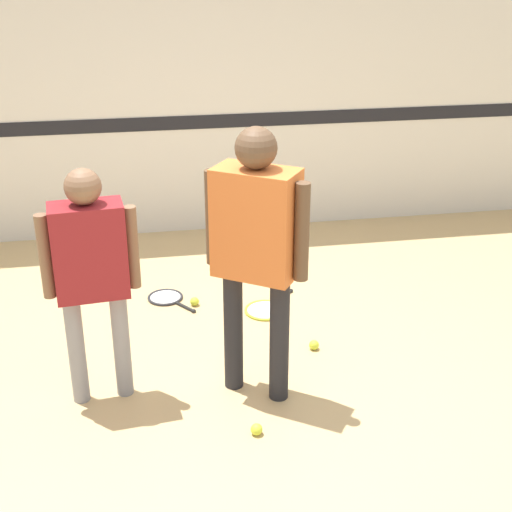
{
  "coord_description": "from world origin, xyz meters",
  "views": [
    {
      "loc": [
        -0.56,
        -3.35,
        2.48
      ],
      "look_at": [
        0.07,
        0.21,
        0.89
      ],
      "focal_mm": 50.0,
      "sensor_mm": 36.0,
      "label": 1
    }
  ],
  "objects_px": {
    "racket_second_spare": "(267,309)",
    "tennis_ball_stray_left": "(314,345)",
    "person_student_left": "(91,263)",
    "racket_spare_on_floor": "(167,298)",
    "person_instructor": "(256,238)",
    "tennis_ball_near_instructor": "(257,429)",
    "tennis_ball_by_spare_racket": "(195,301)"
  },
  "relations": [
    {
      "from": "person_instructor",
      "to": "person_student_left",
      "type": "bearing_deg",
      "value": -152.31
    },
    {
      "from": "person_instructor",
      "to": "racket_second_spare",
      "type": "xyz_separation_m",
      "value": [
        0.26,
        1.0,
        -0.99
      ]
    },
    {
      "from": "person_instructor",
      "to": "racket_spare_on_floor",
      "type": "height_order",
      "value": "person_instructor"
    },
    {
      "from": "racket_second_spare",
      "to": "racket_spare_on_floor",
      "type": "bearing_deg",
      "value": 109.35
    },
    {
      "from": "person_instructor",
      "to": "racket_second_spare",
      "type": "height_order",
      "value": "person_instructor"
    },
    {
      "from": "tennis_ball_by_spare_racket",
      "to": "tennis_ball_stray_left",
      "type": "bearing_deg",
      "value": -46.55
    },
    {
      "from": "person_student_left",
      "to": "tennis_ball_stray_left",
      "type": "bearing_deg",
      "value": 6.58
    },
    {
      "from": "person_student_left",
      "to": "racket_spare_on_floor",
      "type": "xyz_separation_m",
      "value": [
        0.45,
        1.2,
        -0.86
      ]
    },
    {
      "from": "racket_spare_on_floor",
      "to": "tennis_ball_near_instructor",
      "type": "height_order",
      "value": "tennis_ball_near_instructor"
    },
    {
      "from": "racket_spare_on_floor",
      "to": "tennis_ball_by_spare_racket",
      "type": "relative_size",
      "value": 7.08
    },
    {
      "from": "tennis_ball_near_instructor",
      "to": "tennis_ball_stray_left",
      "type": "xyz_separation_m",
      "value": [
        0.53,
        0.82,
        0.0
      ]
    },
    {
      "from": "racket_spare_on_floor",
      "to": "racket_second_spare",
      "type": "height_order",
      "value": "same"
    },
    {
      "from": "racket_spare_on_floor",
      "to": "tennis_ball_by_spare_racket",
      "type": "xyz_separation_m",
      "value": [
        0.2,
        -0.14,
        0.02
      ]
    },
    {
      "from": "person_instructor",
      "to": "tennis_ball_stray_left",
      "type": "height_order",
      "value": "person_instructor"
    },
    {
      "from": "person_instructor",
      "to": "person_student_left",
      "type": "distance_m",
      "value": 0.92
    },
    {
      "from": "person_student_left",
      "to": "tennis_ball_by_spare_racket",
      "type": "height_order",
      "value": "person_student_left"
    },
    {
      "from": "racket_spare_on_floor",
      "to": "tennis_ball_by_spare_racket",
      "type": "distance_m",
      "value": 0.24
    },
    {
      "from": "racket_second_spare",
      "to": "tennis_ball_stray_left",
      "type": "xyz_separation_m",
      "value": [
        0.21,
        -0.59,
        0.02
      ]
    },
    {
      "from": "racket_spare_on_floor",
      "to": "tennis_ball_by_spare_racket",
      "type": "height_order",
      "value": "tennis_ball_by_spare_racket"
    },
    {
      "from": "tennis_ball_near_instructor",
      "to": "tennis_ball_by_spare_racket",
      "type": "height_order",
      "value": "same"
    },
    {
      "from": "tennis_ball_near_instructor",
      "to": "person_student_left",
      "type": "bearing_deg",
      "value": 148.31
    },
    {
      "from": "racket_second_spare",
      "to": "tennis_ball_stray_left",
      "type": "bearing_deg",
      "value": -118.47
    },
    {
      "from": "tennis_ball_near_instructor",
      "to": "racket_spare_on_floor",
      "type": "bearing_deg",
      "value": 102.83
    },
    {
      "from": "tennis_ball_near_instructor",
      "to": "racket_second_spare",
      "type": "bearing_deg",
      "value": 77.04
    },
    {
      "from": "racket_second_spare",
      "to": "tennis_ball_near_instructor",
      "type": "xyz_separation_m",
      "value": [
        -0.32,
        -1.41,
        0.02
      ]
    },
    {
      "from": "person_student_left",
      "to": "racket_spare_on_floor",
      "type": "bearing_deg",
      "value": 63.8
    },
    {
      "from": "person_instructor",
      "to": "tennis_ball_stray_left",
      "type": "bearing_deg",
      "value": 75.34
    },
    {
      "from": "person_instructor",
      "to": "tennis_ball_near_instructor",
      "type": "distance_m",
      "value": 1.06
    },
    {
      "from": "person_instructor",
      "to": "tennis_ball_by_spare_racket",
      "type": "distance_m",
      "value": 1.54
    },
    {
      "from": "person_instructor",
      "to": "racket_spare_on_floor",
      "type": "bearing_deg",
      "value": 143.61
    },
    {
      "from": "person_instructor",
      "to": "tennis_ball_stray_left",
      "type": "xyz_separation_m",
      "value": [
        0.46,
        0.4,
        -0.97
      ]
    },
    {
      "from": "person_student_left",
      "to": "racket_second_spare",
      "type": "xyz_separation_m",
      "value": [
        1.16,
        0.89,
        -0.86
      ]
    }
  ]
}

